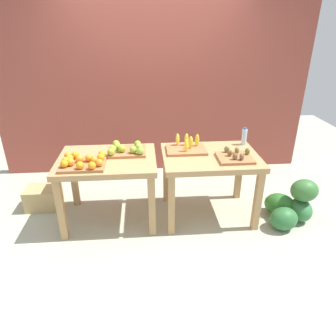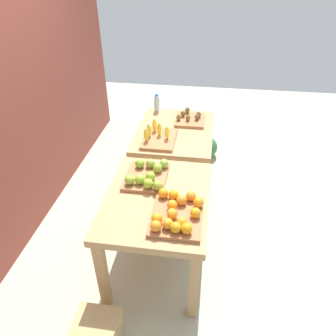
{
  "view_description": "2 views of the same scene",
  "coord_description": "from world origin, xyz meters",
  "px_view_note": "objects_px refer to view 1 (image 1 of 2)",
  "views": [
    {
      "loc": [
        -0.16,
        -3.03,
        2.07
      ],
      "look_at": [
        0.1,
        0.03,
        0.6
      ],
      "focal_mm": 32.82,
      "sensor_mm": 36.0,
      "label": 1
    },
    {
      "loc": [
        -2.41,
        -0.35,
        2.32
      ],
      "look_at": [
        0.04,
        -0.0,
        0.62
      ],
      "focal_mm": 33.57,
      "sensor_mm": 36.0,
      "label": 2
    }
  ],
  "objects_px": {
    "apple_bin": "(126,150)",
    "kiwi_bin": "(235,157)",
    "display_table_right": "(210,164)",
    "cardboard_produce_box": "(44,198)",
    "orange_bin": "(83,162)",
    "water_bottle": "(244,137)",
    "watermelon_pile": "(291,206)",
    "banana_crate": "(187,148)",
    "display_table_left": "(108,168)"
  },
  "relations": [
    {
      "from": "banana_crate",
      "to": "kiwi_bin",
      "type": "relative_size",
      "value": 1.21
    },
    {
      "from": "water_bottle",
      "to": "watermelon_pile",
      "type": "bearing_deg",
      "value": -46.11
    },
    {
      "from": "orange_bin",
      "to": "banana_crate",
      "type": "relative_size",
      "value": 1.01
    },
    {
      "from": "banana_crate",
      "to": "display_table_left",
      "type": "bearing_deg",
      "value": -171.08
    },
    {
      "from": "kiwi_bin",
      "to": "watermelon_pile",
      "type": "xyz_separation_m",
      "value": [
        0.68,
        -0.07,
        -0.6
      ]
    },
    {
      "from": "watermelon_pile",
      "to": "cardboard_produce_box",
      "type": "bearing_deg",
      "value": 169.91
    },
    {
      "from": "banana_crate",
      "to": "water_bottle",
      "type": "height_order",
      "value": "water_bottle"
    },
    {
      "from": "apple_bin",
      "to": "kiwi_bin",
      "type": "height_order",
      "value": "apple_bin"
    },
    {
      "from": "cardboard_produce_box",
      "to": "water_bottle",
      "type": "bearing_deg",
      "value": -0.69
    },
    {
      "from": "orange_bin",
      "to": "watermelon_pile",
      "type": "distance_m",
      "value": 2.34
    },
    {
      "from": "water_bottle",
      "to": "cardboard_produce_box",
      "type": "distance_m",
      "value": 2.52
    },
    {
      "from": "apple_bin",
      "to": "display_table_left",
      "type": "bearing_deg",
      "value": -150.88
    },
    {
      "from": "orange_bin",
      "to": "water_bottle",
      "type": "xyz_separation_m",
      "value": [
        1.79,
        0.45,
        0.05
      ]
    },
    {
      "from": "display_table_left",
      "to": "watermelon_pile",
      "type": "relative_size",
      "value": 1.64
    },
    {
      "from": "kiwi_bin",
      "to": "cardboard_produce_box",
      "type": "xyz_separation_m",
      "value": [
        -2.2,
        0.44,
        -0.66
      ]
    },
    {
      "from": "cardboard_produce_box",
      "to": "kiwi_bin",
      "type": "bearing_deg",
      "value": -11.31
    },
    {
      "from": "kiwi_bin",
      "to": "display_table_right",
      "type": "bearing_deg",
      "value": 149.07
    },
    {
      "from": "display_table_left",
      "to": "display_table_right",
      "type": "height_order",
      "value": "same"
    },
    {
      "from": "apple_bin",
      "to": "banana_crate",
      "type": "distance_m",
      "value": 0.67
    },
    {
      "from": "orange_bin",
      "to": "water_bottle",
      "type": "distance_m",
      "value": 1.85
    },
    {
      "from": "water_bottle",
      "to": "apple_bin",
      "type": "bearing_deg",
      "value": -173.47
    },
    {
      "from": "banana_crate",
      "to": "water_bottle",
      "type": "xyz_separation_m",
      "value": [
        0.7,
        0.13,
        0.06
      ]
    },
    {
      "from": "kiwi_bin",
      "to": "watermelon_pile",
      "type": "relative_size",
      "value": 0.57
    },
    {
      "from": "orange_bin",
      "to": "apple_bin",
      "type": "distance_m",
      "value": 0.52
    },
    {
      "from": "display_table_left",
      "to": "cardboard_produce_box",
      "type": "distance_m",
      "value": 1.03
    },
    {
      "from": "apple_bin",
      "to": "cardboard_produce_box",
      "type": "distance_m",
      "value": 1.26
    },
    {
      "from": "water_bottle",
      "to": "watermelon_pile",
      "type": "xyz_separation_m",
      "value": [
        0.46,
        -0.48,
        -0.67
      ]
    },
    {
      "from": "orange_bin",
      "to": "water_bottle",
      "type": "bearing_deg",
      "value": 14.13
    },
    {
      "from": "display_table_left",
      "to": "banana_crate",
      "type": "height_order",
      "value": "banana_crate"
    },
    {
      "from": "display_table_left",
      "to": "banana_crate",
      "type": "distance_m",
      "value": 0.9
    },
    {
      "from": "orange_bin",
      "to": "banana_crate",
      "type": "distance_m",
      "value": 1.14
    },
    {
      "from": "apple_bin",
      "to": "kiwi_bin",
      "type": "bearing_deg",
      "value": -12.49
    },
    {
      "from": "orange_bin",
      "to": "kiwi_bin",
      "type": "xyz_separation_m",
      "value": [
        1.57,
        0.04,
        -0.02
      ]
    },
    {
      "from": "banana_crate",
      "to": "display_table_right",
      "type": "bearing_deg",
      "value": -29.26
    },
    {
      "from": "apple_bin",
      "to": "kiwi_bin",
      "type": "relative_size",
      "value": 1.13
    },
    {
      "from": "display_table_right",
      "to": "water_bottle",
      "type": "height_order",
      "value": "water_bottle"
    },
    {
      "from": "water_bottle",
      "to": "banana_crate",
      "type": "bearing_deg",
      "value": -169.12
    },
    {
      "from": "kiwi_bin",
      "to": "banana_crate",
      "type": "bearing_deg",
      "value": 149.92
    },
    {
      "from": "display_table_right",
      "to": "kiwi_bin",
      "type": "relative_size",
      "value": 2.87
    },
    {
      "from": "orange_bin",
      "to": "cardboard_produce_box",
      "type": "xyz_separation_m",
      "value": [
        -0.63,
        0.48,
        -0.67
      ]
    },
    {
      "from": "display_table_right",
      "to": "cardboard_produce_box",
      "type": "xyz_separation_m",
      "value": [
        -1.96,
        0.3,
        -0.52
      ]
    },
    {
      "from": "orange_bin",
      "to": "apple_bin",
      "type": "bearing_deg",
      "value": 34.74
    },
    {
      "from": "display_table_right",
      "to": "orange_bin",
      "type": "relative_size",
      "value": 2.35
    },
    {
      "from": "watermelon_pile",
      "to": "cardboard_produce_box",
      "type": "xyz_separation_m",
      "value": [
        -2.88,
        0.51,
        -0.05
      ]
    },
    {
      "from": "display_table_right",
      "to": "banana_crate",
      "type": "xyz_separation_m",
      "value": [
        -0.25,
        0.14,
        0.15
      ]
    },
    {
      "from": "display_table_left",
      "to": "watermelon_pile",
      "type": "height_order",
      "value": "display_table_left"
    },
    {
      "from": "display_table_left",
      "to": "orange_bin",
      "type": "distance_m",
      "value": 0.32
    },
    {
      "from": "banana_crate",
      "to": "kiwi_bin",
      "type": "bearing_deg",
      "value": -30.08
    },
    {
      "from": "display_table_right",
      "to": "cardboard_produce_box",
      "type": "distance_m",
      "value": 2.05
    },
    {
      "from": "orange_bin",
      "to": "banana_crate",
      "type": "bearing_deg",
      "value": 16.15
    }
  ]
}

